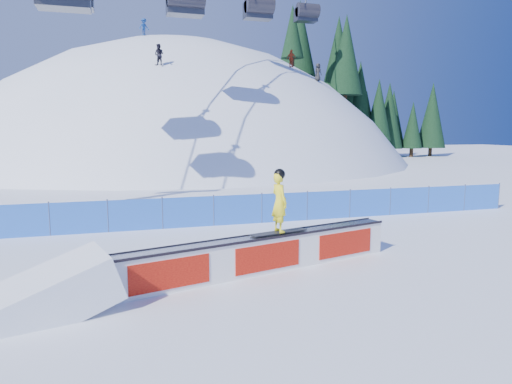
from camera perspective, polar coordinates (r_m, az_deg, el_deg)
name	(u,v)px	position (r m, az deg, el deg)	size (l,w,h in m)	color
ground	(333,248)	(15.04, 9.55, -6.96)	(160.00, 160.00, 0.00)	white
snow_hill	(180,305)	(59.56, -9.42, -13.72)	(64.00, 64.00, 64.00)	white
treeline	(370,89)	(62.08, 14.09, 12.38)	(23.04, 13.13, 19.47)	black
safety_fence	(285,207)	(18.97, 3.62, -1.91)	(22.05, 0.05, 1.30)	blue
rail_box	(263,254)	(12.37, 0.87, -7.73)	(8.26, 2.75, 1.01)	white
snow_ramp	(53,312)	(10.81, -24.04, -13.55)	(2.55, 1.70, 0.96)	white
snowboarder	(279,202)	(12.36, 2.93, -1.21)	(1.71, 0.73, 1.76)	black
distant_skiers	(216,49)	(45.00, -5.03, 17.35)	(17.08, 12.38, 6.42)	black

